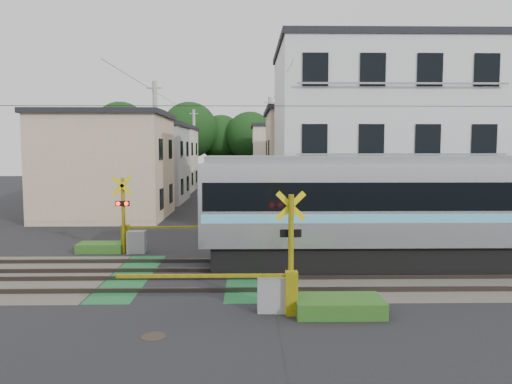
{
  "coord_description": "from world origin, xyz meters",
  "views": [
    {
      "loc": [
        1.9,
        -16.01,
        4.15
      ],
      "look_at": [
        2.27,
        5.0,
        2.31
      ],
      "focal_mm": 35.0,
      "sensor_mm": 36.0,
      "label": 1
    }
  ],
  "objects_px": {
    "apartment_block": "(376,139)",
    "pedestrian": "(235,183)",
    "commuter_train": "(469,208)",
    "crossing_signal_far": "(135,235)",
    "crossing_signal_near": "(275,285)",
    "manhole_cover": "(154,337)"
  },
  "relations": [
    {
      "from": "crossing_signal_near",
      "to": "crossing_signal_far",
      "type": "relative_size",
      "value": 1.0
    },
    {
      "from": "crossing_signal_far",
      "to": "apartment_block",
      "type": "xyz_separation_m",
      "value": [
        11.09,
        5.84,
        3.94
      ]
    },
    {
      "from": "pedestrian",
      "to": "manhole_cover",
      "type": "xyz_separation_m",
      "value": [
        -0.92,
        -34.96,
        -0.94
      ]
    },
    {
      "from": "crossing_signal_far",
      "to": "pedestrian",
      "type": "height_order",
      "value": "crossing_signal_far"
    },
    {
      "from": "crossing_signal_near",
      "to": "manhole_cover",
      "type": "height_order",
      "value": "crossing_signal_near"
    },
    {
      "from": "crossing_signal_far",
      "to": "pedestrian",
      "type": "xyz_separation_m",
      "value": [
        3.32,
        26.0,
        0.24
      ]
    },
    {
      "from": "apartment_block",
      "to": "pedestrian",
      "type": "height_order",
      "value": "apartment_block"
    },
    {
      "from": "crossing_signal_near",
      "to": "crossing_signal_far",
      "type": "height_order",
      "value": "same"
    },
    {
      "from": "commuter_train",
      "to": "apartment_block",
      "type": "relative_size",
      "value": 1.84
    },
    {
      "from": "crossing_signal_far",
      "to": "apartment_block",
      "type": "bearing_deg",
      "value": 27.78
    },
    {
      "from": "crossing_signal_far",
      "to": "apartment_block",
      "type": "relative_size",
      "value": 0.46
    },
    {
      "from": "apartment_block",
      "to": "manhole_cover",
      "type": "relative_size",
      "value": 18.3
    },
    {
      "from": "commuter_train",
      "to": "crossing_signal_far",
      "type": "bearing_deg",
      "value": 168.68
    },
    {
      "from": "commuter_train",
      "to": "manhole_cover",
      "type": "bearing_deg",
      "value": -146.59
    },
    {
      "from": "commuter_train",
      "to": "apartment_block",
      "type": "xyz_separation_m",
      "value": [
        -1.18,
        8.29,
        2.6
      ]
    },
    {
      "from": "apartment_block",
      "to": "manhole_cover",
      "type": "distance_m",
      "value": 17.77
    },
    {
      "from": "apartment_block",
      "to": "manhole_cover",
      "type": "bearing_deg",
      "value": -120.4
    },
    {
      "from": "crossing_signal_near",
      "to": "apartment_block",
      "type": "bearing_deg",
      "value": 65.78
    },
    {
      "from": "commuter_train",
      "to": "pedestrian",
      "type": "xyz_separation_m",
      "value": [
        -8.94,
        28.46,
        -1.11
      ]
    },
    {
      "from": "commuter_train",
      "to": "crossing_signal_near",
      "type": "bearing_deg",
      "value": -145.61
    },
    {
      "from": "crossing_signal_near",
      "to": "pedestrian",
      "type": "distance_m",
      "value": 33.36
    },
    {
      "from": "commuter_train",
      "to": "pedestrian",
      "type": "distance_m",
      "value": 29.85
    }
  ]
}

